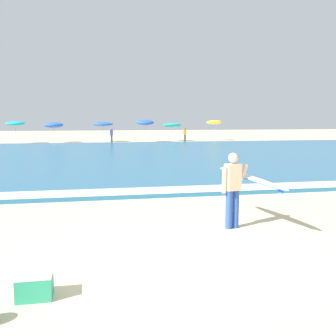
{
  "coord_description": "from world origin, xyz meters",
  "views": [
    {
      "loc": [
        -1.35,
        -6.84,
        2.47
      ],
      "look_at": [
        0.72,
        3.76,
        1.1
      ],
      "focal_mm": 41.05,
      "sensor_mm": 36.0,
      "label": 1
    }
  ],
  "objects": [
    {
      "name": "beach_umbrella_3",
      "position": [
        4.19,
        34.51,
        2.14
      ],
      "size": [
        1.93,
        1.97,
        2.5
      ],
      "color": "beige",
      "rests_on": "ground"
    },
    {
      "name": "beachgoer_near_row_left",
      "position": [
        0.55,
        33.86,
        0.84
      ],
      "size": [
        0.32,
        0.2,
        1.58
      ],
      "color": "#383842",
      "rests_on": "ground"
    },
    {
      "name": "beachgoer_near_row_mid",
      "position": [
        8.41,
        33.65,
        0.84
      ],
      "size": [
        0.32,
        0.2,
        1.58
      ],
      "color": "#383842",
      "rests_on": "ground"
    },
    {
      "name": "surf_foam",
      "position": [
        0.0,
        5.47,
        0.15
      ],
      "size": [
        120.0,
        1.21,
        0.01
      ],
      "primitive_type": "cube",
      "color": "white",
      "rests_on": "sea"
    },
    {
      "name": "cooler_box",
      "position": [
        -2.2,
        -1.52,
        0.19
      ],
      "size": [
        0.49,
        0.35,
        0.37
      ],
      "color": "#2D9E75",
      "rests_on": "ground"
    },
    {
      "name": "beach_umbrella_5",
      "position": [
        12.7,
        36.67,
        2.13
      ],
      "size": [
        1.86,
        1.89,
        2.43
      ],
      "color": "beige",
      "rests_on": "ground"
    },
    {
      "name": "sea",
      "position": [
        0.0,
        18.87,
        0.07
      ],
      "size": [
        120.0,
        28.0,
        0.14
      ],
      "primitive_type": "cube",
      "color": "teal",
      "rests_on": "ground"
    },
    {
      "name": "beach_umbrella_0",
      "position": [
        -9.1,
        34.64,
        2.06
      ],
      "size": [
        1.89,
        1.9,
        2.32
      ],
      "color": "beige",
      "rests_on": "ground"
    },
    {
      "name": "surfer_with_board",
      "position": [
        1.94,
        1.31,
        1.03
      ],
      "size": [
        1.22,
        2.58,
        1.73
      ],
      "color": "#284CA3",
      "rests_on": "ground"
    },
    {
      "name": "ground_plane",
      "position": [
        0.0,
        0.0,
        0.0
      ],
      "size": [
        160.0,
        160.0,
        0.0
      ],
      "primitive_type": "plane",
      "color": "beige"
    },
    {
      "name": "beach_umbrella_4",
      "position": [
        7.57,
        36.43,
        1.8
      ],
      "size": [
        2.19,
        2.22,
        2.12
      ],
      "color": "beige",
      "rests_on": "ground"
    },
    {
      "name": "beach_umbrella_1",
      "position": [
        -5.42,
        35.6,
        1.87
      ],
      "size": [
        2.02,
        2.02,
        2.17
      ],
      "color": "beige",
      "rests_on": "ground"
    },
    {
      "name": "beach_umbrella_2",
      "position": [
        -0.29,
        36.17,
        1.96
      ],
      "size": [
        2.26,
        2.27,
        2.23
      ],
      "color": "beige",
      "rests_on": "ground"
    }
  ]
}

